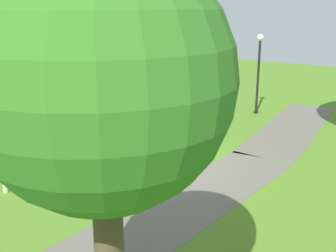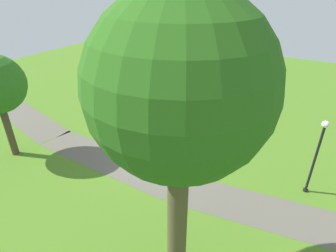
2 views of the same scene
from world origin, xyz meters
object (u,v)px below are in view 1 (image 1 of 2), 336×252
(frisbee_on_grass, at_px, (130,117))
(passerby_on_path, at_px, (4,155))
(woman_with_handbag, at_px, (103,99))
(handbag_on_grass, at_px, (133,119))
(backpack_by_boulder, at_px, (75,187))
(spare_backpack_on_lawn, at_px, (167,127))
(lawn_boulder, at_px, (77,158))
(young_tree_near_path, at_px, (102,83))
(lamp_post, at_px, (259,65))

(frisbee_on_grass, bearing_deg, passerby_on_path, 18.58)
(woman_with_handbag, xyz_separation_m, handbag_on_grass, (-0.89, 0.71, -0.91))
(handbag_on_grass, xyz_separation_m, backpack_by_boulder, (5.76, 3.26, 0.05))
(handbag_on_grass, relative_size, spare_backpack_on_lawn, 0.82)
(lawn_boulder, bearing_deg, young_tree_near_path, 52.71)
(passerby_on_path, distance_m, spare_backpack_on_lawn, 6.63)
(young_tree_near_path, height_order, lamp_post, young_tree_near_path)
(woman_with_handbag, bearing_deg, backpack_by_boulder, 39.16)
(lamp_post, relative_size, lawn_boulder, 2.62)
(young_tree_near_path, xyz_separation_m, woman_with_handbag, (-8.14, -8.51, -2.73))
(lawn_boulder, relative_size, spare_backpack_on_lawn, 3.25)
(young_tree_near_path, distance_m, woman_with_handbag, 12.08)
(passerby_on_path, relative_size, handbag_on_grass, 5.16)
(lawn_boulder, distance_m, woman_with_handbag, 4.77)
(handbag_on_grass, distance_m, backpack_by_boulder, 6.62)
(backpack_by_boulder, xyz_separation_m, frisbee_on_grass, (-6.38, -3.94, -0.18))
(lamp_post, relative_size, frisbee_on_grass, 14.57)
(lamp_post, relative_size, backpack_by_boulder, 8.51)
(woman_with_handbag, distance_m, passerby_on_path, 6.32)
(lawn_boulder, distance_m, spare_backpack_on_lawn, 4.58)
(frisbee_on_grass, bearing_deg, handbag_on_grass, 47.80)
(passerby_on_path, relative_size, spare_backpack_on_lawn, 4.21)
(lawn_boulder, height_order, handbag_on_grass, lawn_boulder)
(passerby_on_path, xyz_separation_m, backpack_by_boulder, (-0.94, 1.48, -0.78))
(lawn_boulder, xyz_separation_m, spare_backpack_on_lawn, (-4.57, -0.26, -0.18))
(young_tree_near_path, xyz_separation_m, passerby_on_path, (-2.33, -6.02, -2.81))
(young_tree_near_path, relative_size, passerby_on_path, 3.09)
(woman_with_handbag, bearing_deg, handbag_on_grass, 141.62)
(handbag_on_grass, bearing_deg, spare_backpack_on_lawn, 86.41)
(young_tree_near_path, bearing_deg, passerby_on_path, -111.16)
(young_tree_near_path, distance_m, backpack_by_boulder, 6.65)
(young_tree_near_path, distance_m, handbag_on_grass, 12.48)
(woman_with_handbag, bearing_deg, lamp_post, 143.31)
(handbag_on_grass, height_order, backpack_by_boulder, backpack_by_boulder)
(lawn_boulder, relative_size, handbag_on_grass, 3.99)
(lamp_post, xyz_separation_m, handbag_on_grass, (4.44, -3.27, -1.97))
(woman_with_handbag, bearing_deg, frisbee_on_grass, 179.01)
(lawn_boulder, relative_size, woman_with_handbag, 0.72)
(frisbee_on_grass, bearing_deg, young_tree_near_path, 41.33)
(lawn_boulder, bearing_deg, spare_backpack_on_lawn, -176.78)
(young_tree_near_path, bearing_deg, backpack_by_boulder, -125.74)
(woman_with_handbag, height_order, backpack_by_boulder, woman_with_handbag)
(handbag_on_grass, height_order, spare_backpack_on_lawn, spare_backpack_on_lawn)
(lawn_boulder, distance_m, passerby_on_path, 2.13)
(handbag_on_grass, bearing_deg, woman_with_handbag, -38.38)
(passerby_on_path, distance_m, frisbee_on_grass, 7.78)
(lawn_boulder, relative_size, passerby_on_path, 0.77)
(lawn_boulder, distance_m, handbag_on_grass, 5.14)
(woman_with_handbag, height_order, spare_backpack_on_lawn, woman_with_handbag)
(frisbee_on_grass, bearing_deg, spare_backpack_on_lawn, 73.80)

